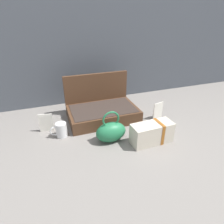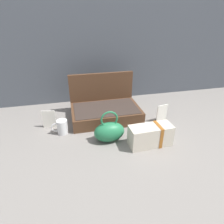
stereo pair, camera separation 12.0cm
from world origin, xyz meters
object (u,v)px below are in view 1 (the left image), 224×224
object	(u,v)px
cream_toiletry_bag	(152,133)
poster_card_right	(46,123)
coffee_mug	(61,130)
open_suitcase	(102,109)
info_card_left	(158,111)
teal_pouch_handbag	(111,131)

from	to	relation	value
cream_toiletry_bag	poster_card_right	bearing A→B (deg)	150.36
cream_toiletry_bag	coffee_mug	distance (m)	0.57
open_suitcase	info_card_left	xyz separation A→B (m)	(0.38, -0.16, -0.00)
info_card_left	cream_toiletry_bag	bearing A→B (deg)	-138.78
teal_pouch_handbag	cream_toiletry_bag	world-z (taller)	teal_pouch_handbag
open_suitcase	coffee_mug	distance (m)	0.36
coffee_mug	open_suitcase	bearing A→B (deg)	25.88
open_suitcase	cream_toiletry_bag	distance (m)	0.45
teal_pouch_handbag	cream_toiletry_bag	size ratio (longest dim) A/B	0.79
open_suitcase	cream_toiletry_bag	xyz separation A→B (m)	(0.19, -0.40, -0.00)
cream_toiletry_bag	poster_card_right	xyz separation A→B (m)	(-0.60, 0.34, 0.00)
cream_toiletry_bag	coffee_mug	bearing A→B (deg)	154.37
coffee_mug	info_card_left	size ratio (longest dim) A/B	0.84
teal_pouch_handbag	info_card_left	distance (m)	0.45
coffee_mug	poster_card_right	xyz separation A→B (m)	(-0.08, 0.09, 0.02)
teal_pouch_handbag	coffee_mug	xyz separation A→B (m)	(-0.28, 0.15, -0.02)
open_suitcase	teal_pouch_handbag	xyz separation A→B (m)	(-0.04, -0.31, -0.00)
coffee_mug	info_card_left	xyz separation A→B (m)	(0.70, -0.00, 0.02)
open_suitcase	cream_toiletry_bag	bearing A→B (deg)	-64.39
open_suitcase	info_card_left	bearing A→B (deg)	-22.26
coffee_mug	poster_card_right	size ratio (longest dim) A/B	0.84
open_suitcase	teal_pouch_handbag	world-z (taller)	open_suitcase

